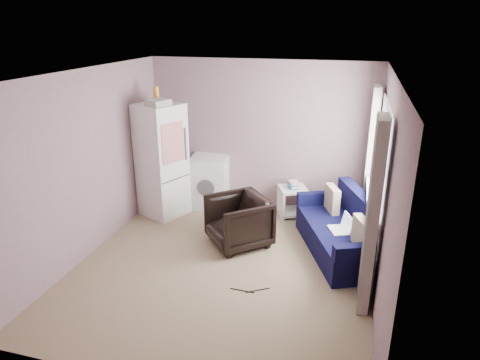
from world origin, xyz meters
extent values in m
cube|color=#8E795D|center=(0.00, 0.00, -0.01)|extent=(3.80, 4.20, 0.02)
cube|color=silver|center=(0.00, 0.00, 2.51)|extent=(3.80, 4.20, 0.02)
cube|color=gray|center=(0.00, 2.11, 1.25)|extent=(3.80, 0.02, 2.50)
cube|color=gray|center=(0.00, -2.11, 1.25)|extent=(3.80, 0.02, 2.50)
cube|color=gray|center=(-1.91, 0.00, 1.25)|extent=(0.02, 4.20, 2.50)
cube|color=gray|center=(1.91, 0.00, 1.25)|extent=(0.02, 4.20, 2.50)
cube|color=white|center=(1.89, 0.70, 1.50)|extent=(0.01, 1.60, 1.20)
imported|color=black|center=(0.03, 0.60, 0.40)|extent=(1.06, 1.07, 0.80)
cube|color=white|center=(-1.47, 1.31, 0.93)|extent=(0.83, 0.83, 1.85)
cube|color=#4F4E56|center=(-1.17, 1.18, 0.69)|extent=(0.24, 0.55, 0.02)
cube|color=#4F4E56|center=(-1.07, 1.40, 1.22)|extent=(0.03, 0.04, 0.53)
cube|color=silver|center=(-1.18, 1.15, 1.29)|extent=(0.18, 0.41, 0.64)
cylinder|color=orange|center=(-1.52, 1.39, 1.98)|extent=(0.11, 0.11, 0.25)
cube|color=#A7A89E|center=(-1.39, 1.16, 1.90)|extent=(0.38, 0.40, 0.10)
cube|color=white|center=(-0.84, 1.83, 0.44)|extent=(0.70, 0.70, 0.88)
cube|color=#4F4E56|center=(-0.83, 1.81, 0.85)|extent=(0.65, 0.63, 0.05)
cylinder|color=#4F4E56|center=(-0.79, 1.52, 0.45)|extent=(0.29, 0.06, 0.29)
cube|color=silver|center=(0.63, 1.81, 0.46)|extent=(0.57, 0.57, 0.04)
cube|color=silver|center=(0.63, 1.81, 0.06)|extent=(0.57, 0.57, 0.04)
cube|color=silver|center=(0.44, 1.73, 0.24)|extent=(0.21, 0.42, 0.49)
cube|color=silver|center=(0.81, 1.89, 0.24)|extent=(0.21, 0.42, 0.49)
cube|color=#236793|center=(0.63, 1.81, 0.49)|extent=(0.22, 0.25, 0.03)
cube|color=beige|center=(0.64, 1.81, 0.52)|extent=(0.23, 0.26, 0.03)
cube|color=#236793|center=(0.61, 1.81, 0.55)|extent=(0.21, 0.25, 0.03)
cube|color=beige|center=(0.64, 1.81, 0.58)|extent=(0.23, 0.26, 0.03)
cube|color=#0B0C34|center=(1.46, 0.76, 0.19)|extent=(1.42, 1.90, 0.38)
cube|color=#0B0C34|center=(1.75, 0.89, 0.59)|extent=(0.83, 1.65, 0.42)
cube|color=#0B0C34|center=(1.78, 0.00, 0.48)|extent=(0.80, 0.44, 0.19)
cube|color=#0B0C34|center=(1.13, 1.53, 0.48)|extent=(0.80, 0.44, 0.19)
cube|color=tan|center=(1.72, 0.27, 0.57)|extent=(0.25, 0.40, 0.38)
cube|color=tan|center=(1.29, 1.29, 0.57)|extent=(0.25, 0.40, 0.38)
cube|color=silver|center=(1.42, 0.64, 0.39)|extent=(0.33, 0.38, 0.02)
cube|color=silver|center=(1.53, 0.69, 0.50)|extent=(0.18, 0.31, 0.21)
cube|color=white|center=(1.82, 0.70, 0.87)|extent=(0.14, 1.70, 0.04)
cube|color=white|center=(1.87, 0.70, 0.90)|extent=(0.02, 1.68, 0.05)
cube|color=white|center=(1.87, 0.70, 1.50)|extent=(0.02, 1.68, 0.05)
cube|color=white|center=(1.87, 0.70, 2.10)|extent=(0.02, 1.68, 0.05)
cube|color=white|center=(1.87, -0.10, 1.50)|extent=(0.02, 0.05, 1.20)
cube|color=white|center=(1.87, 0.43, 1.50)|extent=(0.02, 0.05, 1.20)
cube|color=white|center=(1.87, 0.97, 1.50)|extent=(0.02, 0.05, 1.20)
cube|color=white|center=(1.87, 1.50, 1.50)|extent=(0.02, 0.05, 1.20)
cube|color=beige|center=(1.78, -0.38, 1.10)|extent=(0.12, 0.46, 2.18)
cube|color=beige|center=(1.78, 1.78, 1.10)|extent=(0.12, 0.46, 2.18)
cylinder|color=black|center=(0.56, -0.45, 0.01)|extent=(0.26, 0.18, 0.01)
cylinder|color=black|center=(0.39, -0.51, 0.01)|extent=(0.31, 0.02, 0.01)
camera|label=1|loc=(1.52, -4.73, 3.06)|focal=32.00mm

